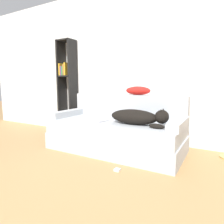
% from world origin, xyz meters
% --- Properties ---
extents(wall_back, '(7.72, 0.06, 2.70)m').
position_xyz_m(wall_back, '(0.00, 2.84, 1.35)').
color(wall_back, white).
rests_on(wall_back, ground_plane).
extents(couch, '(1.99, 0.93, 0.44)m').
position_xyz_m(couch, '(0.06, 2.12, 0.22)').
color(couch, '#B2B7BC').
rests_on(couch, ground_plane).
extents(couch_backrest, '(1.95, 0.15, 0.38)m').
position_xyz_m(couch_backrest, '(0.06, 2.51, 0.63)').
color(couch_backrest, '#B2B7BC').
rests_on(couch_backrest, couch).
extents(couch_arm_left, '(0.15, 0.74, 0.10)m').
position_xyz_m(couch_arm_left, '(-0.86, 2.11, 0.50)').
color(couch_arm_left, '#B2B7BC').
rests_on(couch_arm_left, couch).
extents(couch_arm_right, '(0.15, 0.74, 0.10)m').
position_xyz_m(couch_arm_right, '(0.97, 2.11, 0.50)').
color(couch_arm_right, '#B2B7BC').
rests_on(couch_arm_right, couch).
extents(dog, '(0.82, 0.29, 0.24)m').
position_xyz_m(dog, '(0.45, 2.05, 0.55)').
color(dog, black).
rests_on(dog, couch).
extents(laptop, '(0.32, 0.28, 0.02)m').
position_xyz_m(laptop, '(-0.20, 2.01, 0.45)').
color(laptop, silver).
rests_on(laptop, couch).
extents(throw_pillow, '(0.41, 0.21, 0.13)m').
position_xyz_m(throw_pillow, '(0.25, 2.53, 0.89)').
color(throw_pillow, red).
rests_on(throw_pillow, couch_backrest).
extents(bookshelf, '(0.34, 0.26, 1.86)m').
position_xyz_m(bookshelf, '(-1.35, 2.66, 1.03)').
color(bookshelf, black).
rests_on(bookshelf, ground_plane).
extents(power_adapter, '(0.06, 0.06, 0.02)m').
position_xyz_m(power_adapter, '(0.43, 1.48, 0.01)').
color(power_adapter, silver).
rests_on(power_adapter, ground_plane).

